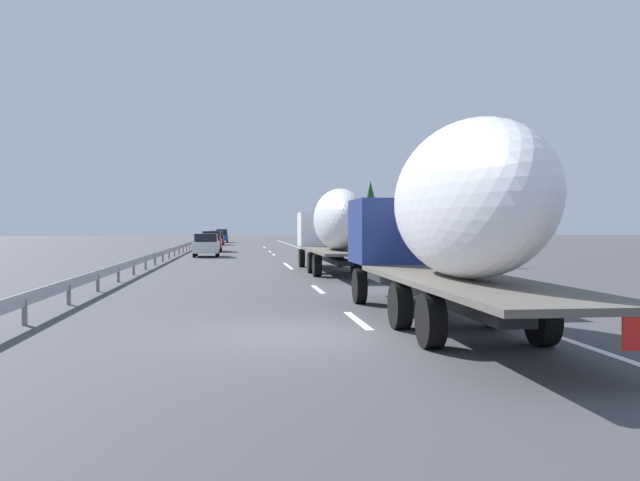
# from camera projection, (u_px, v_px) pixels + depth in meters

# --- Properties ---
(ground_plane) EXTENTS (260.00, 260.00, 0.00)m
(ground_plane) POSITION_uv_depth(u_px,v_px,m) (252.00, 255.00, 53.88)
(ground_plane) COLOR #424247
(lane_stripe_0) EXTENTS (3.20, 0.20, 0.01)m
(lane_stripe_0) POSITION_uv_depth(u_px,v_px,m) (357.00, 320.00, 16.38)
(lane_stripe_0) COLOR white
(lane_stripe_0) RESTS_ON ground_plane
(lane_stripe_1) EXTENTS (3.20, 0.20, 0.01)m
(lane_stripe_1) POSITION_uv_depth(u_px,v_px,m) (318.00, 289.00, 24.53)
(lane_stripe_1) COLOR white
(lane_stripe_1) RESTS_ON ground_plane
(lane_stripe_2) EXTENTS (3.20, 0.20, 0.01)m
(lane_stripe_2) POSITION_uv_depth(u_px,v_px,m) (290.00, 268.00, 37.66)
(lane_stripe_2) COLOR white
(lane_stripe_2) RESTS_ON ground_plane
(lane_stripe_3) EXTENTS (3.20, 0.20, 0.01)m
(lane_stripe_3) POSITION_uv_depth(u_px,v_px,m) (286.00, 264.00, 40.89)
(lane_stripe_3) COLOR white
(lane_stripe_3) RESTS_ON ground_plane
(lane_stripe_4) EXTENTS (3.20, 0.20, 0.01)m
(lane_stripe_4) POSITION_uv_depth(u_px,v_px,m) (274.00, 255.00, 55.41)
(lane_stripe_4) COLOR white
(lane_stripe_4) RESTS_ON ground_plane
(lane_stripe_5) EXTENTS (3.20, 0.20, 0.01)m
(lane_stripe_5) POSITION_uv_depth(u_px,v_px,m) (270.00, 252.00, 62.20)
(lane_stripe_5) COLOR white
(lane_stripe_5) RESTS_ON ground_plane
(lane_stripe_6) EXTENTS (3.20, 0.20, 0.01)m
(lane_stripe_6) POSITION_uv_depth(u_px,v_px,m) (265.00, 248.00, 74.23)
(lane_stripe_6) COLOR white
(lane_stripe_6) RESTS_ON ground_plane
(lane_stripe_7) EXTENTS (3.20, 0.20, 0.01)m
(lane_stripe_7) POSITION_uv_depth(u_px,v_px,m) (264.00, 247.00, 76.84)
(lane_stripe_7) COLOR white
(lane_stripe_7) RESTS_ON ground_plane
(edge_line_right) EXTENTS (110.00, 0.20, 0.01)m
(edge_line_right) POSITION_uv_depth(u_px,v_px,m) (313.00, 253.00, 59.51)
(edge_line_right) COLOR white
(edge_line_right) RESTS_ON ground_plane
(truck_lead) EXTENTS (14.05, 2.55, 4.07)m
(truck_lead) POSITION_uv_depth(u_px,v_px,m) (334.00, 225.00, 33.02)
(truck_lead) COLOR silver
(truck_lead) RESTS_ON ground_plane
(truck_trailing) EXTENTS (13.96, 2.55, 4.48)m
(truck_trailing) POSITION_uv_depth(u_px,v_px,m) (447.00, 215.00, 15.17)
(truck_trailing) COLOR navy
(truck_trailing) RESTS_ON ground_plane
(car_blue_sedan) EXTENTS (4.76, 1.75, 1.96)m
(car_blue_sedan) POSITION_uv_depth(u_px,v_px,m) (222.00, 236.00, 99.02)
(car_blue_sedan) COLOR #28479E
(car_blue_sedan) RESTS_ON ground_plane
(car_white_van) EXTENTS (4.26, 1.90, 1.77)m
(car_white_van) POSITION_uv_depth(u_px,v_px,m) (206.00, 245.00, 51.55)
(car_white_van) COLOR white
(car_white_van) RESTS_ON ground_plane
(car_red_compact) EXTENTS (4.68, 1.81, 1.90)m
(car_red_compact) POSITION_uv_depth(u_px,v_px,m) (212.00, 241.00, 62.37)
(car_red_compact) COLOR red
(car_red_compact) RESTS_ON ground_plane
(car_black_suv) EXTENTS (4.30, 1.81, 1.81)m
(car_black_suv) POSITION_uv_depth(u_px,v_px,m) (217.00, 238.00, 85.51)
(car_black_suv) COLOR black
(car_black_suv) RESTS_ON ground_plane
(road_sign) EXTENTS (0.10, 0.90, 3.44)m
(road_sign) POSITION_uv_depth(u_px,v_px,m) (336.00, 226.00, 53.98)
(road_sign) COLOR gray
(road_sign) RESTS_ON ground_plane
(tree_0) EXTENTS (3.27, 3.27, 5.17)m
(tree_0) POSITION_uv_depth(u_px,v_px,m) (318.00, 220.00, 103.61)
(tree_0) COLOR #472D19
(tree_0) RESTS_ON ground_plane
(tree_1) EXTENTS (2.61, 2.61, 5.87)m
(tree_1) POSITION_uv_depth(u_px,v_px,m) (421.00, 203.00, 41.92)
(tree_1) COLOR #472D19
(tree_1) RESTS_ON ground_plane
(tree_2) EXTENTS (2.87, 2.87, 5.88)m
(tree_2) POSITION_uv_depth(u_px,v_px,m) (344.00, 216.00, 83.08)
(tree_2) COLOR #472D19
(tree_2) RESTS_ON ground_plane
(tree_3) EXTENTS (2.49, 2.49, 6.52)m
(tree_3) POSITION_uv_depth(u_px,v_px,m) (370.00, 209.00, 61.91)
(tree_3) COLOR #472D19
(tree_3) RESTS_ON ground_plane
(tree_4) EXTENTS (2.97, 2.97, 5.38)m
(tree_4) POSITION_uv_depth(u_px,v_px,m) (351.00, 216.00, 69.38)
(tree_4) COLOR #472D19
(tree_4) RESTS_ON ground_plane
(tree_5) EXTENTS (2.53, 2.53, 5.49)m
(tree_5) POSITION_uv_depth(u_px,v_px,m) (371.00, 214.00, 73.96)
(tree_5) COLOR #472D19
(tree_5) RESTS_ON ground_plane
(guardrail_median) EXTENTS (94.00, 0.10, 0.76)m
(guardrail_median) POSITION_uv_depth(u_px,v_px,m) (179.00, 247.00, 56.13)
(guardrail_median) COLOR #9EA0A5
(guardrail_median) RESTS_ON ground_plane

